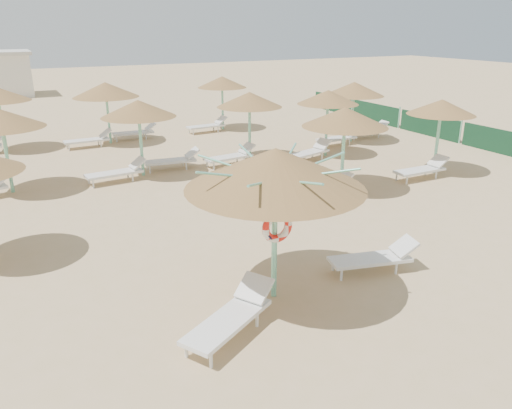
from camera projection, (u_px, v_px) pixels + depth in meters
name	position (u px, v px, depth m)	size (l,w,h in m)	color
ground	(277.00, 297.00, 9.93)	(120.00, 120.00, 0.00)	tan
main_palapa	(275.00, 169.00, 9.08)	(3.37, 3.37, 3.02)	#76CCAC
lounger_main_a	(232.00, 316.00, 8.64)	(2.07, 1.57, 0.74)	silver
lounger_main_b	(376.00, 257.00, 10.86)	(2.00, 1.00, 0.70)	silver
palapa_field	(199.00, 103.00, 18.80)	(19.40, 14.03, 2.72)	#76CCAC
windbreak_fence	(430.00, 125.00, 24.06)	(0.08, 19.84, 1.10)	#174624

